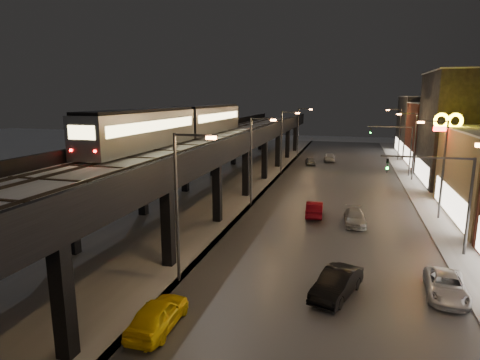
# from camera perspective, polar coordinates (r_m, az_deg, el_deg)

# --- Properties ---
(road_surface) EXTENTS (17.00, 120.00, 0.06)m
(road_surface) POSITION_cam_1_polar(r_m,az_deg,el_deg) (44.20, 13.22, -2.95)
(road_surface) COLOR #46474D
(road_surface) RESTS_ON ground
(sidewalk_right) EXTENTS (4.00, 120.00, 0.14)m
(sidewalk_right) POSITION_cam_1_polar(r_m,az_deg,el_deg) (44.99, 26.06, -3.54)
(sidewalk_right) COLOR #9FA1A8
(sidewalk_right) RESTS_ON ground
(under_viaduct_pavement) EXTENTS (11.00, 120.00, 0.06)m
(under_viaduct_pavement) POSITION_cam_1_polar(r_m,az_deg,el_deg) (46.64, -3.58, -1.89)
(under_viaduct_pavement) COLOR #9FA1A8
(under_viaduct_pavement) RESTS_ON ground
(elevated_viaduct) EXTENTS (9.00, 100.00, 6.30)m
(elevated_viaduct) POSITION_cam_1_polar(r_m,az_deg,el_deg) (42.71, -5.06, 4.45)
(elevated_viaduct) COLOR black
(elevated_viaduct) RESTS_ON ground
(viaduct_trackbed) EXTENTS (8.40, 100.00, 0.32)m
(viaduct_trackbed) POSITION_cam_1_polar(r_m,az_deg,el_deg) (42.74, -5.03, 5.50)
(viaduct_trackbed) COLOR #B2B7C1
(viaduct_trackbed) RESTS_ON elevated_viaduct
(viaduct_parapet_streetside) EXTENTS (0.30, 100.00, 1.10)m
(viaduct_parapet_streetside) POSITION_cam_1_polar(r_m,az_deg,el_deg) (41.40, 0.66, 5.99)
(viaduct_parapet_streetside) COLOR black
(viaduct_parapet_streetside) RESTS_ON elevated_viaduct
(viaduct_parapet_far) EXTENTS (0.30, 100.00, 1.10)m
(viaduct_parapet_far) POSITION_cam_1_polar(r_m,az_deg,el_deg) (44.42, -10.31, 6.19)
(viaduct_parapet_far) COLOR black
(viaduct_parapet_far) RESTS_ON elevated_viaduct
(building_d) EXTENTS (12.20, 13.20, 14.16)m
(building_d) POSITION_cam_1_polar(r_m,az_deg,el_deg) (57.93, 30.78, 6.21)
(building_d) COLOR #232327
(building_d) RESTS_ON ground
(building_e) EXTENTS (12.20, 12.20, 10.16)m
(building_e) POSITION_cam_1_polar(r_m,az_deg,el_deg) (71.65, 27.77, 5.64)
(building_e) COLOR brown
(building_e) RESTS_ON ground
(building_f) EXTENTS (12.20, 16.20, 11.16)m
(building_f) POSITION_cam_1_polar(r_m,az_deg,el_deg) (85.32, 25.89, 6.91)
(building_f) COLOR #29292B
(building_f) RESTS_ON ground
(streetlight_left_1) EXTENTS (2.57, 0.28, 9.00)m
(streetlight_left_1) POSITION_cam_1_polar(r_m,az_deg,el_deg) (23.53, -8.42, -2.54)
(streetlight_left_1) COLOR #38383A
(streetlight_left_1) RESTS_ON ground
(streetlight_left_2) EXTENTS (2.57, 0.28, 9.00)m
(streetlight_left_2) POSITION_cam_1_polar(r_m,az_deg,el_deg) (40.33, 1.97, 3.52)
(streetlight_left_2) COLOR #38383A
(streetlight_left_2) RESTS_ON ground
(streetlight_right_2) EXTENTS (2.56, 0.28, 9.00)m
(streetlight_right_2) POSITION_cam_1_polar(r_m,az_deg,el_deg) (39.99, 26.63, 2.21)
(streetlight_right_2) COLOR #38383A
(streetlight_right_2) RESTS_ON ground
(streetlight_left_3) EXTENTS (2.57, 0.28, 9.00)m
(streetlight_left_3) POSITION_cam_1_polar(r_m,az_deg,el_deg) (57.86, 6.20, 5.94)
(streetlight_left_3) COLOR #38383A
(streetlight_left_3) RESTS_ON ground
(streetlight_right_3) EXTENTS (2.56, 0.28, 9.00)m
(streetlight_right_3) POSITION_cam_1_polar(r_m,az_deg,el_deg) (57.62, 23.34, 5.04)
(streetlight_right_3) COLOR #38383A
(streetlight_right_3) RESTS_ON ground
(streetlight_left_4) EXTENTS (2.57, 0.28, 9.00)m
(streetlight_left_4) POSITION_cam_1_polar(r_m,az_deg,el_deg) (75.61, 8.47, 7.22)
(streetlight_left_4) COLOR #38383A
(streetlight_left_4) RESTS_ON ground
(streetlight_right_4) EXTENTS (2.56, 0.28, 9.00)m
(streetlight_right_4) POSITION_cam_1_polar(r_m,az_deg,el_deg) (75.43, 21.59, 6.53)
(streetlight_right_4) COLOR #38383A
(streetlight_right_4) RESTS_ON ground
(traffic_light_rig_a) EXTENTS (6.10, 0.34, 7.00)m
(traffic_light_rig_a) POSITION_cam_1_polar(r_m,az_deg,el_deg) (31.27, 27.93, -1.63)
(traffic_light_rig_a) COLOR #38383A
(traffic_light_rig_a) RESTS_ON ground
(traffic_light_rig_b) EXTENTS (6.10, 0.34, 7.00)m
(traffic_light_rig_b) POSITION_cam_1_polar(r_m,az_deg,el_deg) (60.55, 22.08, 4.71)
(traffic_light_rig_b) COLOR #38383A
(traffic_light_rig_b) RESTS_ON ground
(subway_train) EXTENTS (2.81, 33.84, 3.35)m
(subway_train) POSITION_cam_1_polar(r_m,az_deg,el_deg) (43.62, -8.12, 8.06)
(subway_train) COLOR gray
(subway_train) RESTS_ON viaduct_trackbed
(car_taxi) EXTENTS (1.79, 4.32, 1.47)m
(car_taxi) POSITION_cam_1_polar(r_m,az_deg,el_deg) (20.59, -11.59, -18.37)
(car_taxi) COLOR yellow
(car_taxi) RESTS_ON ground
(car_near_white) EXTENTS (1.73, 4.35, 1.41)m
(car_near_white) POSITION_cam_1_polar(r_m,az_deg,el_deg) (38.24, 10.55, -4.08)
(car_near_white) COLOR maroon
(car_near_white) RESTS_ON ground
(car_mid_dark) EXTENTS (2.18, 4.90, 1.40)m
(car_mid_dark) POSITION_cam_1_polar(r_m,az_deg,el_deg) (71.45, 12.61, 3.15)
(car_mid_dark) COLOR #9B9EA8
(car_mid_dark) RESTS_ON ground
(car_far_white) EXTENTS (2.17, 3.98, 1.28)m
(car_far_white) POSITION_cam_1_polar(r_m,az_deg,el_deg) (67.26, 9.98, 2.69)
(car_far_white) COLOR gray
(car_far_white) RESTS_ON ground
(car_onc_silver) EXTENTS (2.96, 4.80, 1.49)m
(car_onc_silver) POSITION_cam_1_polar(r_m,az_deg,el_deg) (23.67, 13.59, -14.24)
(car_onc_silver) COLOR black
(car_onc_silver) RESTS_ON ground
(car_onc_dark) EXTENTS (2.40, 4.60, 1.24)m
(car_onc_dark) POSITION_cam_1_polar(r_m,az_deg,el_deg) (25.75, 27.26, -13.38)
(car_onc_dark) COLOR silver
(car_onc_dark) RESTS_ON ground
(car_onc_white) EXTENTS (2.05, 4.39, 1.24)m
(car_onc_white) POSITION_cam_1_polar(r_m,az_deg,el_deg) (36.56, 16.02, -5.21)
(car_onc_white) COLOR #A3A4A7
(car_onc_white) RESTS_ON ground
(sign_mcdonalds) EXTENTS (2.81, 0.68, 9.46)m
(sign_mcdonalds) POSITION_cam_1_polar(r_m,az_deg,el_deg) (44.72, 27.37, 6.09)
(sign_mcdonalds) COLOR #38383A
(sign_mcdonalds) RESTS_ON ground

